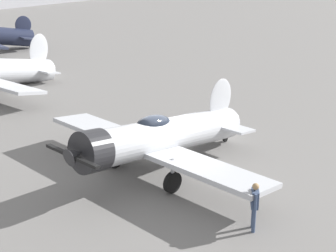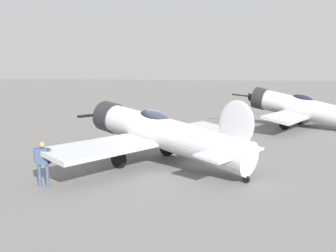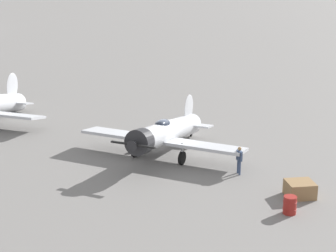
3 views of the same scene
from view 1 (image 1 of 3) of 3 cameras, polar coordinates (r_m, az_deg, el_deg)
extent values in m
plane|color=slate|center=(19.72, 0.00, -4.92)|extent=(400.00, 400.00, 0.00)
cylinder|color=#B7BABF|center=(19.16, 0.00, -1.08)|extent=(8.19, 3.66, 2.38)
cylinder|color=#232326|center=(16.62, -9.08, -2.97)|extent=(1.46, 1.74, 1.59)
cone|color=#232326|center=(16.24, -10.90, -3.34)|extent=(0.78, 0.77, 0.69)
cube|color=black|center=(16.16, -11.33, -3.49)|extent=(0.93, 2.64, 0.13)
ellipsoid|color=black|center=(18.38, -1.72, 0.27)|extent=(1.92, 1.24, 0.89)
cube|color=#ADAFB5|center=(18.62, -2.04, -2.60)|extent=(4.79, 10.59, 0.41)
ellipsoid|color=#B7BABF|center=(21.36, 6.24, 3.21)|extent=(1.68, 0.61, 1.99)
cube|color=#ADAFB5|center=(21.54, 5.81, 0.34)|extent=(2.03, 3.57, 0.24)
cylinder|color=#999BA0|center=(17.41, 0.54, -5.28)|extent=(0.14, 0.14, 0.96)
cylinder|color=black|center=(17.62, 0.53, -6.69)|extent=(0.82, 0.42, 0.80)
cylinder|color=#999BA0|center=(19.52, -6.33, -2.50)|extent=(0.14, 0.14, 0.96)
cylinder|color=black|center=(19.71, -6.27, -3.78)|extent=(0.82, 0.42, 0.80)
cylinder|color=black|center=(22.39, 6.79, -1.52)|extent=(0.30, 0.18, 0.28)
ellipsoid|color=#B7BABF|center=(33.79, -15.05, 8.65)|extent=(1.87, 0.48, 2.43)
cube|color=#ADAFB5|center=(33.94, -15.12, 6.46)|extent=(1.74, 3.55, 0.30)
cylinder|color=black|center=(34.50, -14.09, 5.77)|extent=(0.29, 0.15, 0.28)
ellipsoid|color=#1E2338|center=(45.38, -16.76, 11.37)|extent=(1.65, 0.84, 1.85)
cube|color=#282D42|center=(45.46, -16.87, 10.09)|extent=(2.41, 3.55, 0.29)
cylinder|color=black|center=(45.87, -15.95, 9.07)|extent=(0.30, 0.21, 0.28)
cylinder|color=#384766|center=(15.78, 10.05, -10.43)|extent=(0.12, 0.12, 0.82)
cylinder|color=#384766|center=(15.53, 10.12, -10.97)|extent=(0.12, 0.12, 0.82)
cube|color=#384766|center=(15.31, 10.24, -8.44)|extent=(0.49, 0.37, 0.58)
sphere|color=#98774D|center=(15.12, 10.34, -7.06)|extent=(0.22, 0.22, 0.22)
cylinder|color=#384766|center=(15.54, 10.18, -7.91)|extent=(0.09, 0.09, 0.55)
cylinder|color=#384766|center=(15.06, 10.31, -8.88)|extent=(0.09, 0.09, 0.55)
camera|label=2|loc=(23.89, 42.52, 4.49)|focal=40.15mm
camera|label=3|loc=(16.09, -140.83, -5.19)|focal=56.58mm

